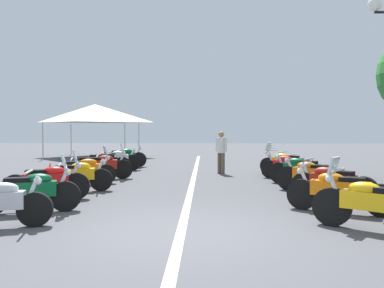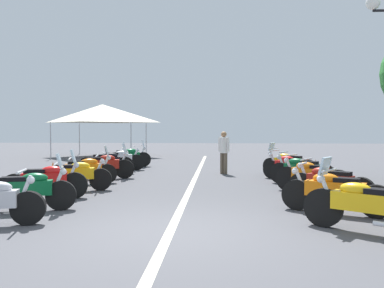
# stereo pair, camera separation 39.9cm
# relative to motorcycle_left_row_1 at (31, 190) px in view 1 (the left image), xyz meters

# --- Properties ---
(ground_plane) EXTENTS (80.00, 80.00, 0.00)m
(ground_plane) POSITION_rel_motorcycle_left_row_1_xyz_m (-1.38, -3.14, -0.46)
(ground_plane) COLOR #4C4C51
(lane_centre_stripe) EXTENTS (23.81, 0.16, 0.01)m
(lane_centre_stripe) POSITION_rel_motorcycle_left_row_1_xyz_m (4.72, -3.14, -0.46)
(lane_centre_stripe) COLOR beige
(lane_centre_stripe) RESTS_ON ground_plane
(motorcycle_left_row_1) EXTENTS (0.85, 1.97, 1.20)m
(motorcycle_left_row_1) POSITION_rel_motorcycle_left_row_1_xyz_m (0.00, 0.00, 0.00)
(motorcycle_left_row_1) COLOR black
(motorcycle_left_row_1) RESTS_ON ground_plane
(motorcycle_left_row_2) EXTENTS (0.81, 1.98, 1.21)m
(motorcycle_left_row_2) POSITION_rel_motorcycle_left_row_1_xyz_m (1.38, 0.22, 0.01)
(motorcycle_left_row_2) COLOR black
(motorcycle_left_row_2) RESTS_ON ground_plane
(motorcycle_left_row_3) EXTENTS (0.73, 2.04, 0.99)m
(motorcycle_left_row_3) POSITION_rel_motorcycle_left_row_1_xyz_m (2.69, 0.01, -0.01)
(motorcycle_left_row_3) COLOR black
(motorcycle_left_row_3) RESTS_ON ground_plane
(motorcycle_left_row_4) EXTENTS (0.96, 1.96, 1.19)m
(motorcycle_left_row_4) POSITION_rel_motorcycle_left_row_1_xyz_m (3.99, 0.18, -0.00)
(motorcycle_left_row_4) COLOR black
(motorcycle_left_row_4) RESTS_ON ground_plane
(motorcycle_left_row_5) EXTENTS (0.74, 2.15, 1.22)m
(motorcycle_left_row_5) POSITION_rel_motorcycle_left_row_1_xyz_m (5.31, -0.01, 0.01)
(motorcycle_left_row_5) COLOR black
(motorcycle_left_row_5) RESTS_ON ground_plane
(motorcycle_left_row_6) EXTENTS (0.75, 2.07, 1.22)m
(motorcycle_left_row_6) POSITION_rel_motorcycle_left_row_1_xyz_m (6.67, 0.26, 0.01)
(motorcycle_left_row_6) COLOR black
(motorcycle_left_row_6) RESTS_ON ground_plane
(motorcycle_left_row_7) EXTENTS (0.82, 2.16, 1.01)m
(motorcycle_left_row_7) POSITION_rel_motorcycle_left_row_1_xyz_m (7.96, 0.16, 0.00)
(motorcycle_left_row_7) COLOR black
(motorcycle_left_row_7) RESTS_ON ground_plane
(motorcycle_left_row_8) EXTENTS (0.85, 2.09, 1.22)m
(motorcycle_left_row_8) POSITION_rel_motorcycle_left_row_1_xyz_m (9.43, 0.11, 0.01)
(motorcycle_left_row_8) COLOR black
(motorcycle_left_row_8) RESTS_ON ground_plane
(motorcycle_right_row_0) EXTENTS (1.37, 1.78, 1.23)m
(motorcycle_right_row_0) POSITION_rel_motorcycle_left_row_1_xyz_m (-1.27, -6.32, 0.01)
(motorcycle_right_row_0) COLOR black
(motorcycle_right_row_0) RESTS_ON ground_plane
(motorcycle_right_row_1) EXTENTS (1.13, 1.99, 1.00)m
(motorcycle_right_row_1) POSITION_rel_motorcycle_left_row_1_xyz_m (0.21, -6.26, -0.00)
(motorcycle_right_row_1) COLOR black
(motorcycle_right_row_1) RESTS_ON ground_plane
(motorcycle_right_row_2) EXTENTS (1.28, 1.71, 1.01)m
(motorcycle_right_row_2) POSITION_rel_motorcycle_left_row_1_xyz_m (1.39, -6.49, -0.00)
(motorcycle_right_row_2) COLOR black
(motorcycle_right_row_2) RESTS_ON ground_plane
(motorcycle_right_row_3) EXTENTS (1.34, 1.74, 1.02)m
(motorcycle_right_row_3) POSITION_rel_motorcycle_left_row_1_xyz_m (2.72, -6.40, 0.01)
(motorcycle_right_row_3) COLOR black
(motorcycle_right_row_3) RESTS_ON ground_plane
(motorcycle_right_row_4) EXTENTS (1.24, 1.81, 1.01)m
(motorcycle_right_row_4) POSITION_rel_motorcycle_left_row_1_xyz_m (4.18, -6.45, -0.00)
(motorcycle_right_row_4) COLOR black
(motorcycle_right_row_4) RESTS_ON ground_plane
(motorcycle_right_row_5) EXTENTS (1.32, 1.76, 1.00)m
(motorcycle_right_row_5) POSITION_rel_motorcycle_left_row_1_xyz_m (5.39, -6.35, -0.01)
(motorcycle_right_row_5) COLOR black
(motorcycle_right_row_5) RESTS_ON ground_plane
(motorcycle_right_row_6) EXTENTS (1.28, 1.78, 1.20)m
(motorcycle_right_row_6) POSITION_rel_motorcycle_left_row_1_xyz_m (6.70, -6.49, -0.00)
(motorcycle_right_row_6) COLOR black
(motorcycle_right_row_6) RESTS_ON ground_plane
(traffic_cone_0) EXTENTS (0.36, 0.36, 0.61)m
(traffic_cone_0) POSITION_rel_motorcycle_left_row_1_xyz_m (5.04, 1.63, -0.17)
(traffic_cone_0) COLOR orange
(traffic_cone_0) RESTS_ON ground_plane
(traffic_cone_2) EXTENTS (0.36, 0.36, 0.61)m
(traffic_cone_2) POSITION_rel_motorcycle_left_row_1_xyz_m (6.53, -7.44, -0.17)
(traffic_cone_2) COLOR orange
(traffic_cone_2) RESTS_ON ground_plane
(bystander_1) EXTENTS (0.39, 0.41, 1.61)m
(bystander_1) POSITION_rel_motorcycle_left_row_1_xyz_m (7.06, -4.15, 0.48)
(bystander_1) COLOR brown
(bystander_1) RESTS_ON ground_plane
(event_tent) EXTENTS (5.06, 5.06, 3.20)m
(event_tent) POSITION_rel_motorcycle_left_row_1_xyz_m (15.76, 3.14, 2.19)
(event_tent) COLOR beige
(event_tent) RESTS_ON ground_plane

